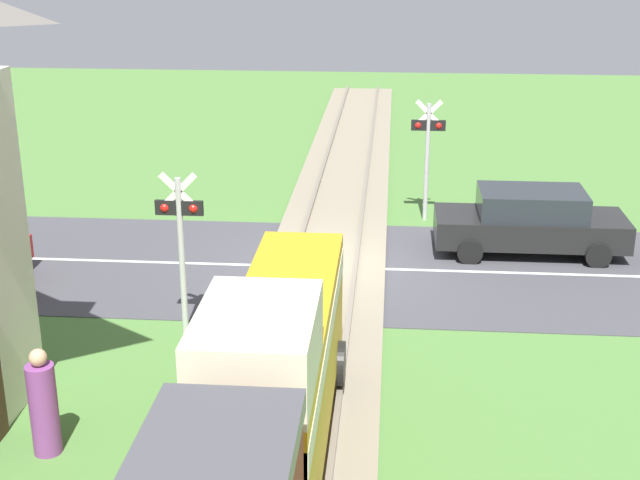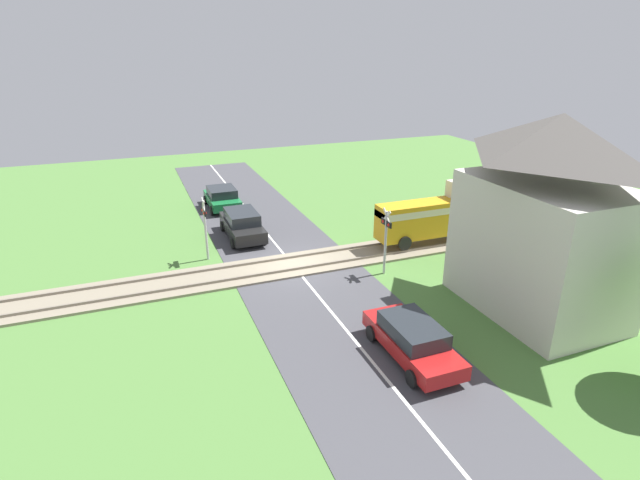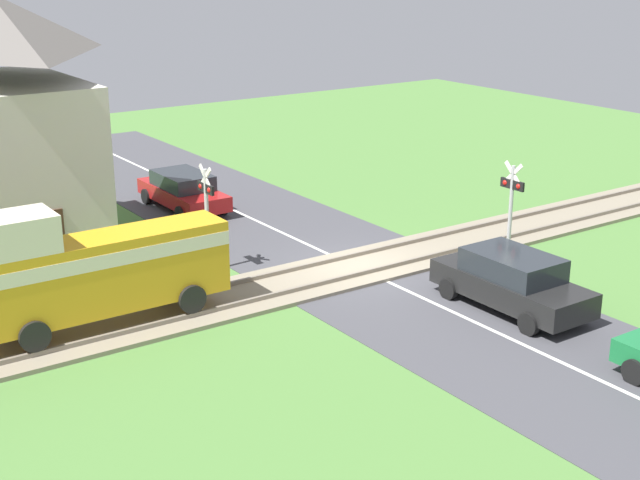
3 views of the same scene
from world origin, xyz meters
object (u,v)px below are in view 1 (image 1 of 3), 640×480
crossing_signal_west_approach (428,144)px  car_near_crossing (530,221)px  crossing_signal_east_approach (181,234)px  pedestrian_by_station (44,406)px

crossing_signal_west_approach → car_near_crossing: bearing=135.3°
crossing_signal_east_approach → pedestrian_by_station: crossing_signal_east_approach is taller
car_near_crossing → pedestrian_by_station: (8.43, 9.46, -0.04)m
car_near_crossing → crossing_signal_west_approach: (2.43, -2.41, 1.28)m
car_near_crossing → crossing_signal_east_approach: bearing=36.1°
car_near_crossing → crossing_signal_west_approach: crossing_signal_west_approach is taller
car_near_crossing → crossing_signal_west_approach: bearing=-44.7°
crossing_signal_west_approach → crossing_signal_east_approach: (4.83, 7.71, 0.00)m
crossing_signal_east_approach → pedestrian_by_station: bearing=74.4°
crossing_signal_east_approach → pedestrian_by_station: 4.53m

